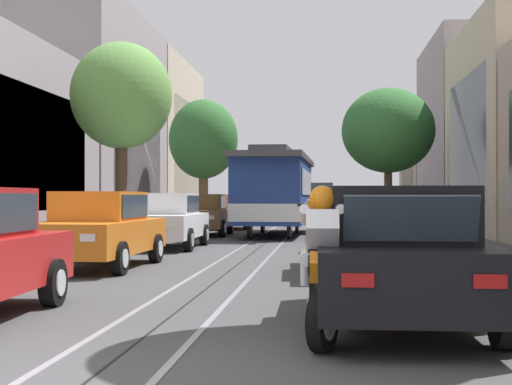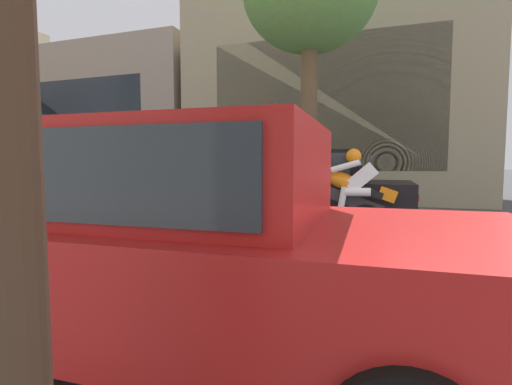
{
  "view_description": "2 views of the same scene",
  "coord_description": "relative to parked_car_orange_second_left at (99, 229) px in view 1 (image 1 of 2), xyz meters",
  "views": [
    {
      "loc": [
        1.88,
        -5.56,
        1.47
      ],
      "look_at": [
        -0.02,
        14.75,
        1.6
      ],
      "focal_mm": 51.39,
      "sensor_mm": 36.0,
      "label": 1
    },
    {
      "loc": [
        -4.78,
        1.31,
        1.34
      ],
      "look_at": [
        1.14,
        3.35,
        0.84
      ],
      "focal_mm": 26.42,
      "sensor_mm": 36.0,
      "label": 2
    }
  ],
  "objects": [
    {
      "name": "trolley_track_rails",
      "position": [
        2.79,
        15.34,
        -0.79
      ],
      "size": [
        1.14,
        61.14,
        0.01
      ],
      "color": "gray",
      "rests_on": "ground"
    },
    {
      "name": "parked_car_orange_fifth_left",
      "position": [
        0.28,
        18.82,
        0.0
      ],
      "size": [
        2.07,
        4.39,
        1.58
      ],
      "color": "orange",
      "rests_on": "ground"
    },
    {
      "name": "parked_car_orange_second_left",
      "position": [
        0.0,
        0.0,
        0.0
      ],
      "size": [
        2.07,
        4.39,
        1.58
      ],
      "color": "orange",
      "rests_on": "ground"
    },
    {
      "name": "street_tree_kerb_right_second",
      "position": [
        7.36,
        16.71,
        3.49
      ],
      "size": [
        3.94,
        4.15,
        6.11
      ],
      "color": "brown",
      "rests_on": "ground"
    },
    {
      "name": "parked_car_black_far_left",
      "position": [
        0.16,
        32.01,
        0.0
      ],
      "size": [
        2.13,
        4.42,
        1.58
      ],
      "color": "black",
      "rests_on": "ground"
    },
    {
      "name": "parked_car_orange_mid_right",
      "position": [
        5.55,
        5.75,
        0.0
      ],
      "size": [
        2.06,
        4.39,
        1.58
      ],
      "color": "orange",
      "rests_on": "ground"
    },
    {
      "name": "cable_car_trolley",
      "position": [
        2.79,
        13.07,
        0.86
      ],
      "size": [
        2.83,
        9.17,
        3.28
      ],
      "color": "navy",
      "rests_on": "ground"
    },
    {
      "name": "street_tree_kerb_left_second",
      "position": [
        -1.79,
        8.02,
        3.87
      ],
      "size": [
        3.23,
        3.15,
        6.41
      ],
      "color": "#4C3826",
      "rests_on": "ground"
    },
    {
      "name": "parked_car_beige_fourth_right",
      "position": [
        5.55,
        11.57,
        0.0
      ],
      "size": [
        2.05,
        4.38,
        1.58
      ],
      "color": "#C1B28E",
      "rests_on": "ground"
    },
    {
      "name": "ground_plane",
      "position": [
        2.79,
        12.03,
        -0.8
      ],
      "size": [
        160.0,
        160.0,
        0.0
      ],
      "primitive_type": "plane",
      "color": "#424244"
    },
    {
      "name": "parked_car_black_near_right",
      "position": [
        5.48,
        -6.31,
        0.0
      ],
      "size": [
        2.04,
        4.38,
        1.58
      ],
      "color": "black",
      "rests_on": "ground"
    },
    {
      "name": "street_tree_kerb_left_mid",
      "position": [
        -1.83,
        24.15,
        3.75
      ],
      "size": [
        3.72,
        3.53,
        6.73
      ],
      "color": "brown",
      "rests_on": "ground"
    },
    {
      "name": "parked_car_white_mid_left",
      "position": [
        0.15,
        5.92,
        0.0
      ],
      "size": [
        2.02,
        4.37,
        1.58
      ],
      "color": "silver",
      "rests_on": "ground"
    },
    {
      "name": "building_facade_left",
      "position": [
        -7.57,
        16.07,
        4.13
      ],
      "size": [
        5.96,
        52.84,
        10.89
      ],
      "color": "beige",
      "rests_on": "ground"
    },
    {
      "name": "parked_car_brown_fourth_left",
      "position": [
        0.04,
        13.02,
        0.0
      ],
      "size": [
        2.06,
        4.39,
        1.58
      ],
      "color": "brown",
      "rests_on": "ground"
    },
    {
      "name": "parked_car_maroon_sixth_left",
      "position": [
        0.07,
        25.44,
        0.0
      ],
      "size": [
        2.12,
        4.41,
        1.58
      ],
      "color": "maroon",
      "rests_on": "ground"
    },
    {
      "name": "parked_car_navy_second_right",
      "position": [
        5.41,
        -0.4,
        0.0
      ],
      "size": [
        2.14,
        4.42,
        1.58
      ],
      "color": "#19234C",
      "rests_on": "ground"
    },
    {
      "name": "motorcycle_with_rider",
      "position": [
        4.65,
        -7.31,
        0.06
      ],
      "size": [
        0.54,
        1.92,
        1.62
      ],
      "color": "black",
      "rests_on": "ground"
    }
  ]
}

